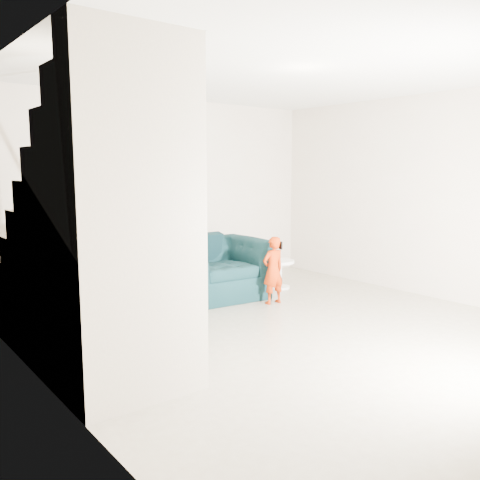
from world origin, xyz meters
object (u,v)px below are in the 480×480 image
armchair (216,268)px  toddler (273,270)px  side_table (280,269)px  staircase (91,258)px

armchair → toddler: (0.37, -0.73, 0.04)m
side_table → armchair: bearing=170.9°
side_table → staircase: bearing=-161.2°
toddler → staircase: (-2.60, -0.53, 0.51)m
armchair → side_table: 1.03m
toddler → side_table: 0.87m
toddler → staircase: 2.70m
armchair → staircase: 2.62m
armchair → staircase: (-2.23, -1.27, 0.56)m
armchair → staircase: staircase is taller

